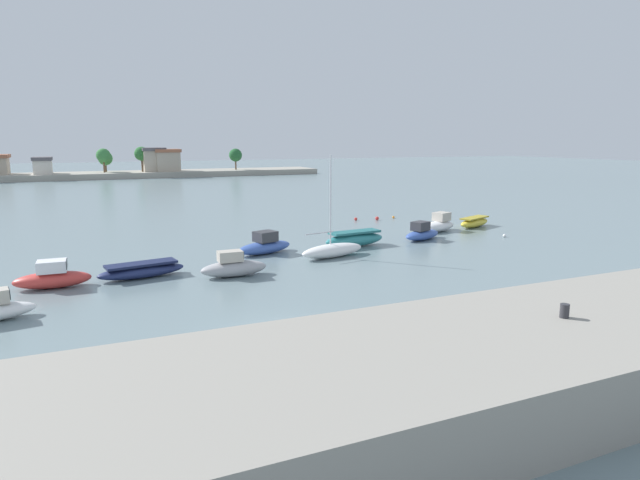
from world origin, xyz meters
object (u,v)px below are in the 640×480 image
(moored_boat_1, at_px, (53,277))
(mooring_buoy_1, at_px, (61,273))
(moored_boat_8, at_px, (437,225))
(moored_boat_3, at_px, (233,267))
(mooring_bollard, at_px, (565,311))
(mooring_buoy_0, at_px, (393,217))
(moored_boat_6, at_px, (355,239))
(moored_boat_7, at_px, (422,233))
(mooring_buoy_3, at_px, (356,219))
(moored_boat_2, at_px, (142,271))
(mooring_buoy_2, at_px, (377,218))
(moored_boat_4, at_px, (265,246))
(mooring_buoy_4, at_px, (504,236))
(moored_boat_5, at_px, (332,250))
(moored_boat_9, at_px, (474,222))

(moored_boat_1, height_order, mooring_buoy_1, moored_boat_1)
(moored_boat_8, bearing_deg, moored_boat_3, -176.88)
(mooring_bollard, bearing_deg, mooring_buoy_0, 66.80)
(moored_boat_6, bearing_deg, mooring_buoy_1, 176.83)
(moored_boat_7, bearing_deg, mooring_buoy_3, 69.72)
(mooring_buoy_3, bearing_deg, mooring_buoy_1, -154.83)
(moored_boat_6, bearing_deg, moored_boat_8, 11.60)
(moored_boat_7, relative_size, mooring_buoy_1, 13.17)
(moored_boat_2, height_order, mooring_buoy_2, moored_boat_2)
(moored_boat_7, bearing_deg, mooring_buoy_0, 48.91)
(mooring_buoy_2, bearing_deg, mooring_buoy_3, 162.40)
(mooring_bollard, bearing_deg, moored_boat_4, 96.68)
(mooring_bollard, relative_size, moored_boat_3, 0.12)
(moored_boat_3, bearing_deg, mooring_buoy_0, 38.89)
(moored_boat_3, bearing_deg, mooring_buoy_4, 9.20)
(mooring_buoy_0, bearing_deg, moored_boat_3, -142.16)
(moored_boat_8, bearing_deg, mooring_buoy_3, 93.89)
(moored_boat_4, bearing_deg, moored_boat_3, -142.71)
(mooring_buoy_1, bearing_deg, mooring_buoy_0, 21.65)
(moored_boat_1, height_order, moored_boat_8, moored_boat_8)
(moored_boat_5, xyz_separation_m, moored_boat_6, (3.28, 2.85, 0.07))
(mooring_buoy_4, bearing_deg, mooring_buoy_3, 117.28)
(moored_boat_1, height_order, mooring_buoy_0, moored_boat_1)
(moored_boat_7, bearing_deg, moored_boat_8, 17.89)
(moored_boat_9, relative_size, mooring_buoy_0, 18.24)
(mooring_bollard, xyz_separation_m, moored_boat_6, (4.48, 24.11, -1.89))
(moored_boat_5, bearing_deg, moored_boat_3, -173.80)
(mooring_bollard, relative_size, mooring_buoy_0, 1.88)
(mooring_buoy_1, bearing_deg, moored_boat_5, -6.57)
(mooring_buoy_0, height_order, mooring_buoy_4, mooring_buoy_4)
(moored_boat_1, bearing_deg, moored_boat_4, 17.93)
(mooring_buoy_0, bearing_deg, mooring_buoy_4, -78.67)
(moored_boat_2, relative_size, mooring_buoy_1, 16.26)
(mooring_buoy_2, bearing_deg, moored_boat_3, -139.84)
(moored_boat_1, height_order, moored_boat_9, moored_boat_1)
(moored_boat_8, bearing_deg, moored_boat_9, -10.72)
(mooring_buoy_0, bearing_deg, moored_boat_7, -110.80)
(mooring_bollard, distance_m, moored_boat_9, 34.09)
(moored_boat_8, bearing_deg, mooring_buoy_4, -73.11)
(moored_boat_6, height_order, mooring_buoy_1, moored_boat_6)
(moored_boat_5, height_order, mooring_buoy_1, moored_boat_5)
(moored_boat_3, height_order, mooring_buoy_2, moored_boat_3)
(moored_boat_7, height_order, moored_boat_8, moored_boat_8)
(moored_boat_7, bearing_deg, mooring_buoy_2, 58.84)
(moored_boat_5, xyz_separation_m, mooring_buoy_0, (14.23, 14.73, -0.38))
(moored_boat_3, relative_size, mooring_buoy_3, 12.52)
(moored_boat_7, bearing_deg, mooring_buoy_1, 161.84)
(moored_boat_9, xyz_separation_m, mooring_buoy_3, (-8.52, 8.35, -0.30))
(mooring_buoy_3, bearing_deg, moored_boat_8, -67.67)
(moored_boat_4, bearing_deg, mooring_buoy_4, -23.98)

